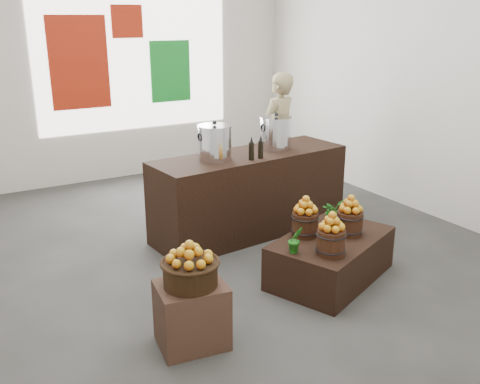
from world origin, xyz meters
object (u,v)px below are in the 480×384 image
crate (192,315)px  display_table (331,258)px  shopper (278,135)px  counter (250,193)px  stock_pot_center (276,134)px  stock_pot_left (215,144)px  wicker_basket (190,274)px

crate → display_table: crate is taller
shopper → counter: bearing=23.3°
display_table → crate: bearing=169.0°
stock_pot_center → shopper: bearing=54.5°
crate → stock_pot_left: size_ratio=1.42×
display_table → counter: (-0.06, 1.49, 0.28)m
display_table → stock_pot_left: stock_pot_left is taller
stock_pot_left → stock_pot_center: same height
stock_pot_center → crate: bearing=-137.7°
crate → shopper: bearing=46.2°
wicker_basket → display_table: wicker_basket is taller
counter → stock_pot_left: stock_pot_left is taller
wicker_basket → shopper: (2.82, 2.95, 0.27)m
counter → stock_pot_center: stock_pot_center is taller
crate → stock_pot_left: bearing=56.9°
display_table → stock_pot_center: 1.84m
counter → stock_pot_left: size_ratio=6.47×
display_table → counter: counter is taller
display_table → counter: 1.52m
stock_pot_left → stock_pot_center: size_ratio=1.00×
display_table → stock_pot_center: stock_pot_center is taller
crate → stock_pot_center: (2.06, 1.88, 0.93)m
wicker_basket → crate: bearing=0.0°
stock_pot_left → stock_pot_center: bearing=5.4°
wicker_basket → stock_pot_center: 2.84m
wicker_basket → shopper: size_ratio=0.24×
display_table → shopper: 2.90m
stock_pot_center → wicker_basket: bearing=-137.7°
wicker_basket → stock_pot_left: 2.21m
wicker_basket → stock_pot_left: bearing=56.9°
stock_pot_center → counter: bearing=-174.6°
stock_pot_left → shopper: 2.04m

